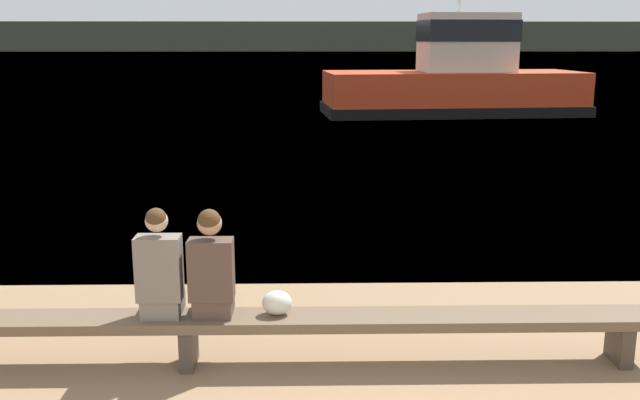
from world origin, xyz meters
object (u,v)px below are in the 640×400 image
object	(u,v)px
bench_main	(188,324)
tugboat_red	(456,83)
person_left	(160,270)
person_right	(211,269)
shopping_bag	(277,303)

from	to	relation	value
bench_main	tugboat_red	size ratio (longest dim) A/B	0.82
bench_main	tugboat_red	distance (m)	22.32
person_left	person_right	world-z (taller)	person_left
person_left	person_right	bearing A→B (deg)	-0.10
person_left	person_right	distance (m)	0.44
bench_main	shopping_bag	xyz separation A→B (m)	(0.78, 0.02, 0.18)
tugboat_red	person_right	bearing A→B (deg)	158.03
bench_main	tugboat_red	bearing A→B (deg)	72.51
shopping_bag	bench_main	bearing A→B (deg)	-178.17
person_left	bench_main	bearing A→B (deg)	-0.42
person_left	tugboat_red	world-z (taller)	tugboat_red
bench_main	shopping_bag	size ratio (longest dim) A/B	31.37
shopping_bag	tugboat_red	bearing A→B (deg)	74.42
shopping_bag	person_right	bearing A→B (deg)	-177.53
person_right	tugboat_red	world-z (taller)	tugboat_red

